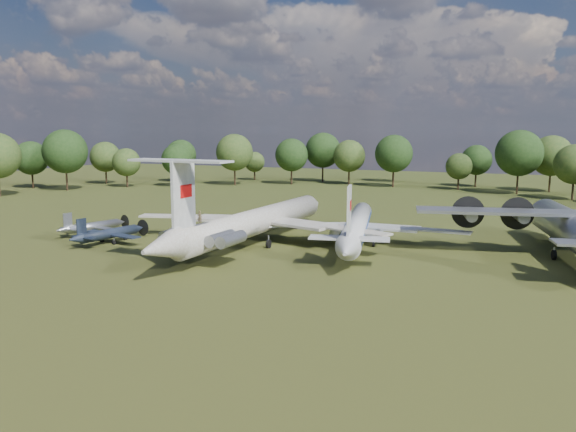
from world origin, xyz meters
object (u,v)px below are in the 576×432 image
at_px(il62_airliner, 256,226).
at_px(person_on_il62, 200,217).
at_px(small_prop_west, 109,236).
at_px(an12_transport, 576,236).
at_px(small_prop_northwest, 93,228).
at_px(tu104_jet, 357,230).

xyz_separation_m(il62_airliner, person_on_il62, (-0.53, -13.91, 3.28)).
bearing_deg(il62_airliner, small_prop_west, -156.05).
xyz_separation_m(an12_transport, small_prop_west, (-60.18, -15.03, -1.83)).
relative_size(an12_transport, small_prop_northwest, 3.37).
distance_m(small_prop_west, small_prop_northwest, 8.25).
bearing_deg(small_prop_northwest, tu104_jet, 27.78).
bearing_deg(tu104_jet, small_prop_west, -171.26).
relative_size(il62_airliner, small_prop_northwest, 3.92).
height_order(il62_airliner, tu104_jet, il62_airliner).
bearing_deg(person_on_il62, small_prop_northwest, -31.26).
xyz_separation_m(il62_airliner, small_prop_west, (-19.44, -7.76, -1.46)).
distance_m(an12_transport, small_prop_west, 62.06).
xyz_separation_m(tu104_jet, small_prop_west, (-32.62, -12.63, -1.02)).
bearing_deg(small_prop_west, tu104_jet, 31.87).
distance_m(il62_airliner, tu104_jet, 14.06).
bearing_deg(an12_transport, person_on_il62, -165.12).
height_order(tu104_jet, an12_transport, an12_transport).
relative_size(tu104_jet, an12_transport, 0.94).
distance_m(an12_transport, person_on_il62, 46.48).
distance_m(tu104_jet, small_prop_west, 35.00).
xyz_separation_m(small_prop_west, small_prop_northwest, (-6.94, 4.47, -0.08)).
height_order(il62_airliner, small_prop_west, il62_airliner).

